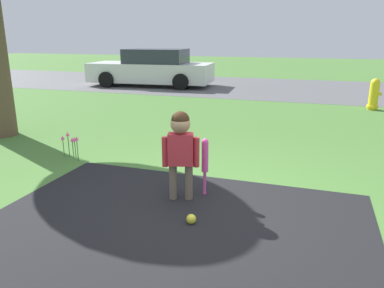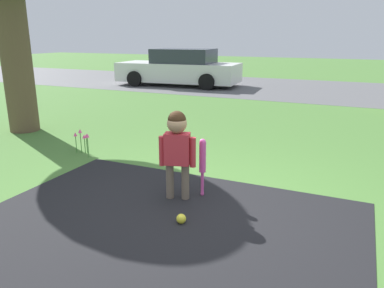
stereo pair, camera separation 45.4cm
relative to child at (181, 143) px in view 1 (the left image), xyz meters
name	(u,v)px [view 1 (the left image)]	position (x,y,z in m)	size (l,w,h in m)	color
ground_plane	(203,211)	(0.34, -0.23, -0.67)	(60.00, 60.00, 0.00)	#477533
street_strip	(286,88)	(0.34, 10.10, -0.67)	(40.00, 6.00, 0.01)	#59595B
child	(181,143)	(0.00, 0.00, 0.00)	(0.41, 0.23, 1.03)	#6B5B4C
baseball_bat	(205,159)	(0.23, 0.20, -0.22)	(0.08, 0.08, 0.69)	#E54CA5
sports_ball	(191,219)	(0.30, -0.53, -0.62)	(0.10, 0.10, 0.10)	yellow
fire_hydrant	(374,95)	(2.77, 6.65, -0.28)	(0.32, 0.29, 0.79)	yellow
parked_car	(152,69)	(-4.52, 9.23, -0.04)	(4.64, 2.15, 1.35)	silver
flower_bed	(71,139)	(-2.13, 0.90, -0.38)	(0.40, 0.22, 0.39)	#38702D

